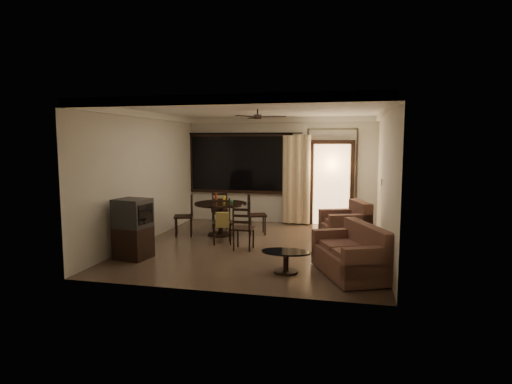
% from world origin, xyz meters
% --- Properties ---
extents(ground, '(5.50, 5.50, 0.00)m').
position_xyz_m(ground, '(0.00, 0.00, 0.00)').
color(ground, '#7F6651').
rests_on(ground, ground).
extents(room_shell, '(5.50, 6.70, 5.50)m').
position_xyz_m(room_shell, '(0.59, 1.77, 1.83)').
color(room_shell, beige).
rests_on(room_shell, ground).
extents(dining_table, '(1.20, 1.20, 0.97)m').
position_xyz_m(dining_table, '(-1.08, 0.91, 0.59)').
color(dining_table, black).
rests_on(dining_table, ground).
extents(dining_chair_west, '(0.54, 0.54, 0.95)m').
position_xyz_m(dining_chair_west, '(-1.87, 0.63, 0.28)').
color(dining_chair_west, black).
rests_on(dining_chair_west, ground).
extents(dining_chair_east, '(0.54, 0.54, 0.95)m').
position_xyz_m(dining_chair_east, '(-0.29, 1.19, 0.28)').
color(dining_chair_east, black).
rests_on(dining_chair_east, ground).
extents(dining_chair_south, '(0.54, 0.57, 0.95)m').
position_xyz_m(dining_chair_south, '(-0.79, 0.10, 0.31)').
color(dining_chair_south, black).
rests_on(dining_chair_south, ground).
extents(dining_chair_north, '(0.54, 0.54, 0.95)m').
position_xyz_m(dining_chair_north, '(-1.34, 1.65, 0.28)').
color(dining_chair_north, black).
rests_on(dining_chair_north, ground).
extents(tv_cabinet, '(0.66, 0.61, 1.11)m').
position_xyz_m(tv_cabinet, '(-2.05, -1.38, 0.56)').
color(tv_cabinet, black).
rests_on(tv_cabinet, ground).
extents(sofa, '(1.33, 1.69, 0.80)m').
position_xyz_m(sofa, '(1.92, -1.51, 0.32)').
color(sofa, '#4F2D25').
rests_on(sofa, ground).
extents(armchair, '(1.14, 1.14, 0.89)m').
position_xyz_m(armchair, '(1.79, 0.60, 0.37)').
color(armchair, '#4F2D25').
rests_on(armchair, ground).
extents(coffee_table, '(0.82, 0.49, 0.36)m').
position_xyz_m(coffee_table, '(0.84, -1.61, 0.24)').
color(coffee_table, black).
rests_on(coffee_table, ground).
extents(side_chair, '(0.40, 0.40, 0.91)m').
position_xyz_m(side_chair, '(-0.22, -0.31, 0.27)').
color(side_chair, black).
rests_on(side_chair, ground).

